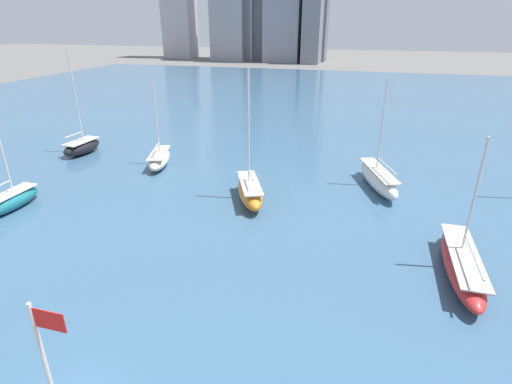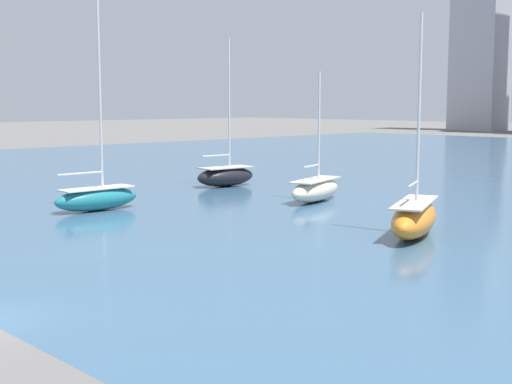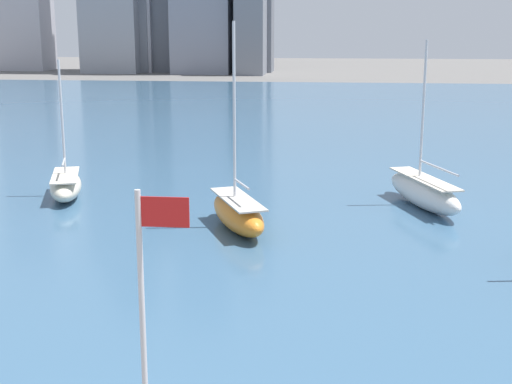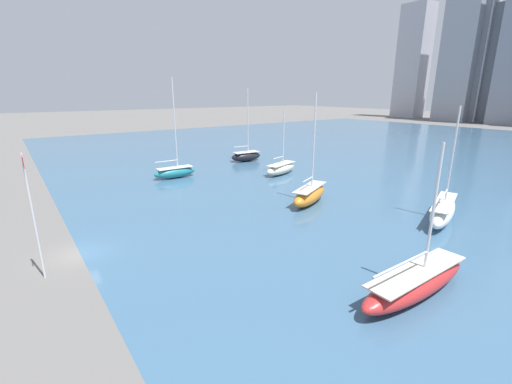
% 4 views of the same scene
% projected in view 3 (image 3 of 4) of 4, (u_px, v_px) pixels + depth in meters
% --- Properties ---
extents(harbor_water, '(180.00, 140.00, 0.00)m').
position_uv_depth(harbor_water, '(273.00, 127.00, 88.65)').
color(harbor_water, '#385B7A').
rests_on(harbor_water, ground_plane).
extents(flag_pole, '(1.24, 0.14, 9.01)m').
position_uv_depth(flag_pole, '(147.00, 356.00, 16.85)').
color(flag_pole, silver).
rests_on(flag_pole, ground_plane).
extents(sailboat_orange, '(5.29, 8.24, 12.76)m').
position_uv_depth(sailboat_orange, '(238.00, 213.00, 44.48)').
color(sailboat_orange, orange).
rests_on(sailboat_orange, harbor_water).
extents(sailboat_cream, '(4.37, 7.73, 10.10)m').
position_uv_depth(sailboat_cream, '(66.00, 185.00, 52.71)').
color(sailboat_cream, beige).
rests_on(sailboat_cream, harbor_water).
extents(sailboat_white, '(5.19, 10.01, 11.55)m').
position_uv_depth(sailboat_white, '(424.00, 192.00, 49.90)').
color(sailboat_white, white).
rests_on(sailboat_white, harbor_water).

